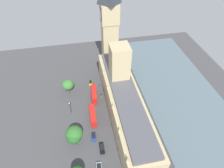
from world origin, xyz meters
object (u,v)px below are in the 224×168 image
object	(u,v)px
car_yellow_cab_near_tower	(91,83)
street_lamp_slot_13	(70,106)
parliament_building	(124,100)
pedestrian_midblock	(102,94)
plane_tree_slot_11	(74,136)
car_blue_by_river_gate	(94,137)
plane_tree_slot_12	(74,134)
pedestrian_trailing	(100,85)
plane_tree_slot_10	(68,85)
double_decker_bus_kerbside	(93,116)
car_white_far_end	(99,168)
double_decker_bus_opposite_hall	(94,94)
car_black_leading	(102,148)
clock_tower	(109,21)
pedestrian_corner	(101,97)

from	to	relation	value
car_yellow_cab_near_tower	street_lamp_slot_13	size ratio (longest dim) A/B	0.63
parliament_building	pedestrian_midblock	bearing A→B (deg)	-56.27
parliament_building	plane_tree_slot_11	distance (m)	26.87
car_blue_by_river_gate	plane_tree_slot_12	size ratio (longest dim) A/B	0.44
pedestrian_trailing	plane_tree_slot_10	xyz separation A→B (m)	(16.34, 2.38, 5.25)
pedestrian_midblock	plane_tree_slot_12	bearing A→B (deg)	56.66
double_decker_bus_kerbside	car_white_far_end	size ratio (longest dim) A/B	2.19
double_decker_bus_opposite_hall	pedestrian_trailing	xyz separation A→B (m)	(-4.00, -8.39, -1.93)
car_black_leading	plane_tree_slot_11	size ratio (longest dim) A/B	0.56
double_decker_bus_kerbside	street_lamp_slot_13	distance (m)	11.62
clock_tower	car_blue_by_river_gate	bearing A→B (deg)	71.34
car_white_far_end	pedestrian_midblock	bearing A→B (deg)	-97.80
plane_tree_slot_11	plane_tree_slot_12	bearing A→B (deg)	-105.88
pedestrian_midblock	street_lamp_slot_13	world-z (taller)	street_lamp_slot_13
double_decker_bus_opposite_hall	car_black_leading	bearing A→B (deg)	-86.98
pedestrian_corner	plane_tree_slot_11	distance (m)	28.49
parliament_building	double_decker_bus_opposite_hall	distance (m)	17.61
plane_tree_slot_11	car_blue_by_river_gate	bearing A→B (deg)	-167.79
clock_tower	pedestrian_midblock	distance (m)	37.70
clock_tower	double_decker_bus_kerbside	distance (m)	48.55
plane_tree_slot_10	plane_tree_slot_12	xyz separation A→B (m)	(-1.59, 29.69, 0.49)
car_yellow_cab_near_tower	double_decker_bus_kerbside	xyz separation A→B (m)	(1.71, 24.02, 1.75)
plane_tree_slot_12	street_lamp_slot_13	world-z (taller)	plane_tree_slot_12
clock_tower	plane_tree_slot_10	size ratio (longest dim) A/B	6.48
double_decker_bus_kerbside	pedestrian_trailing	distance (m)	22.61
double_decker_bus_opposite_hall	plane_tree_slot_12	bearing A→B (deg)	-109.86
street_lamp_slot_13	plane_tree_slot_10	bearing A→B (deg)	-88.88
parliament_building	plane_tree_slot_10	xyz separation A→B (m)	(24.57, -17.39, -2.23)
car_black_leading	clock_tower	bearing A→B (deg)	-102.37
car_blue_by_river_gate	parliament_building	bearing A→B (deg)	-139.52
clock_tower	plane_tree_slot_10	bearing A→B (deg)	36.86
plane_tree_slot_10	street_lamp_slot_13	xyz separation A→B (m)	(-0.26, 13.36, -1.27)
parliament_building	car_black_leading	distance (m)	22.93
car_blue_by_river_gate	double_decker_bus_kerbside	bearing A→B (deg)	-92.31
car_blue_by_river_gate	pedestrian_corner	distance (m)	23.30
car_blue_by_river_gate	street_lamp_slot_13	xyz separation A→B (m)	(8.77, -15.64, 3.80)
pedestrian_corner	street_lamp_slot_13	xyz separation A→B (m)	(15.49, 6.68, 3.94)
car_blue_by_river_gate	pedestrian_corner	world-z (taller)	car_blue_by_river_gate
car_white_far_end	plane_tree_slot_12	world-z (taller)	plane_tree_slot_12
car_yellow_cab_near_tower	plane_tree_slot_10	size ratio (longest dim) A/B	0.50
pedestrian_midblock	plane_tree_slot_11	bearing A→B (deg)	57.16
pedestrian_trailing	car_white_far_end	bearing A→B (deg)	161.81
clock_tower	street_lamp_slot_13	bearing A→B (deg)	52.29
clock_tower	double_decker_bus_opposite_hall	world-z (taller)	clock_tower
plane_tree_slot_11	plane_tree_slot_12	distance (m)	1.10
clock_tower	plane_tree_slot_10	world-z (taller)	clock_tower
double_decker_bus_opposite_hall	car_blue_by_river_gate	size ratio (longest dim) A/B	2.56
clock_tower	street_lamp_slot_13	distance (m)	47.26
car_black_leading	car_white_far_end	bearing A→B (deg)	75.89
double_decker_bus_opposite_hall	plane_tree_slot_10	size ratio (longest dim) A/B	1.25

